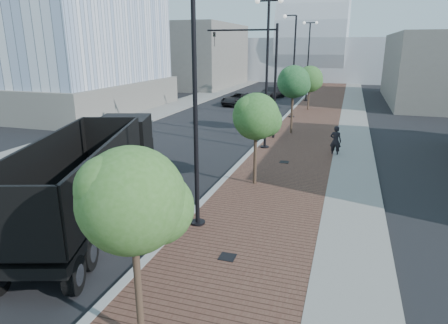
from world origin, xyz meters
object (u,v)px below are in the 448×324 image
(pedestrian, at_px, (336,141))
(dump_truck, at_px, (108,164))
(dark_car_mid, at_px, (237,99))
(white_sedan, at_px, (68,230))

(pedestrian, bearing_deg, dump_truck, 57.48)
(dump_truck, height_order, pedestrian, dump_truck)
(dark_car_mid, bearing_deg, white_sedan, -73.07)
(dump_truck, bearing_deg, dark_car_mid, 75.76)
(dump_truck, relative_size, pedestrian, 7.10)
(dump_truck, distance_m, white_sedan, 5.11)
(dump_truck, bearing_deg, pedestrian, 27.29)
(white_sedan, xyz_separation_m, pedestrian, (7.94, 14.59, 0.25))
(dump_truck, distance_m, dark_car_mid, 28.85)
(dump_truck, distance_m, pedestrian, 13.67)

